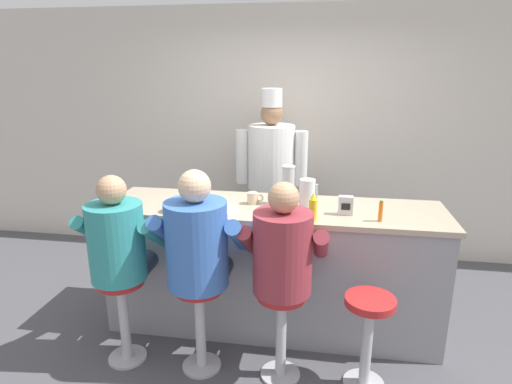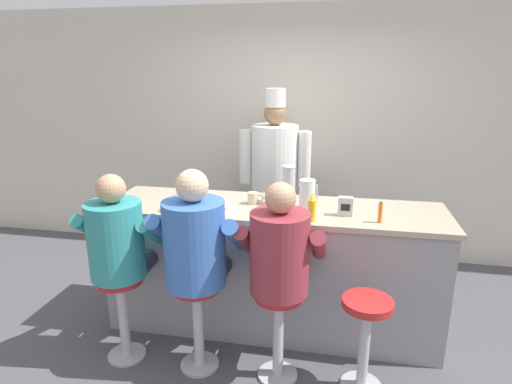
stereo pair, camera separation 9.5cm
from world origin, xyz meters
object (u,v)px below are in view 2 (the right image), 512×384
object	(u,v)px
cereal_bowl	(173,207)
cook_in_whites_near	(274,173)
ketchup_bottle_red	(285,201)
coffee_mug_tan	(253,198)
empty_stool_round	(365,330)
breakfast_plate	(221,209)
diner_seated_maroon	(280,258)
napkin_dispenser_chrome	(345,206)
mustard_bottle_yellow	(312,208)
water_pitcher_clear	(307,195)
diner_seated_teal	(119,245)
cup_stack_steel	(288,185)
hot_sauce_bottle_orange	(380,212)
diner_seated_blue	(197,247)

from	to	relation	value
cereal_bowl	cook_in_whites_near	size ratio (longest dim) A/B	0.08
ketchup_bottle_red	cereal_bowl	bearing A→B (deg)	-175.11
coffee_mug_tan	cook_in_whites_near	size ratio (longest dim) A/B	0.07
ketchup_bottle_red	empty_stool_round	size ratio (longest dim) A/B	0.35
breakfast_plate	diner_seated_maroon	world-z (taller)	diner_seated_maroon
napkin_dispenser_chrome	mustard_bottle_yellow	bearing A→B (deg)	-144.06
water_pitcher_clear	diner_seated_maroon	world-z (taller)	diner_seated_maroon
mustard_bottle_yellow	diner_seated_teal	distance (m)	1.37
breakfast_plate	diner_seated_maroon	distance (m)	0.68
coffee_mug_tan	napkin_dispenser_chrome	distance (m)	0.72
ketchup_bottle_red	diner_seated_maroon	size ratio (longest dim) A/B	0.16
breakfast_plate	coffee_mug_tan	world-z (taller)	coffee_mug_tan
cook_in_whites_near	diner_seated_teal	bearing A→B (deg)	-116.21
cereal_bowl	coffee_mug_tan	distance (m)	0.63
water_pitcher_clear	empty_stool_round	world-z (taller)	water_pitcher_clear
cup_stack_steel	diner_seated_maroon	xyz separation A→B (m)	(0.03, -0.68, -0.30)
mustard_bottle_yellow	cereal_bowl	distance (m)	1.05
ketchup_bottle_red	hot_sauce_bottle_orange	size ratio (longest dim) A/B	1.52
mustard_bottle_yellow	coffee_mug_tan	world-z (taller)	mustard_bottle_yellow
napkin_dispenser_chrome	cook_in_whites_near	distance (m)	1.39
cup_stack_steel	empty_stool_round	xyz separation A→B (m)	(0.60, -0.71, -0.74)
napkin_dispenser_chrome	cook_in_whites_near	xyz separation A→B (m)	(-0.70, 1.20, -0.07)
napkin_dispenser_chrome	diner_seated_blue	xyz separation A→B (m)	(-0.97, -0.50, -0.19)
diner_seated_blue	cook_in_whites_near	size ratio (longest dim) A/B	0.78
hot_sauce_bottle_orange	cereal_bowl	world-z (taller)	hot_sauce_bottle_orange
cup_stack_steel	diner_seated_blue	bearing A→B (deg)	-128.13
mustard_bottle_yellow	diner_seated_blue	distance (m)	0.84
mustard_bottle_yellow	hot_sauce_bottle_orange	world-z (taller)	mustard_bottle_yellow
water_pitcher_clear	breakfast_plate	size ratio (longest dim) A/B	0.90
diner_seated_teal	cook_in_whites_near	bearing A→B (deg)	63.79
ketchup_bottle_red	water_pitcher_clear	bearing A→B (deg)	44.29
water_pitcher_clear	cereal_bowl	xyz separation A→B (m)	(-0.99, -0.22, -0.09)
breakfast_plate	diner_seated_maroon	xyz separation A→B (m)	(0.51, -0.42, -0.16)
ketchup_bottle_red	napkin_dispenser_chrome	xyz separation A→B (m)	(0.43, 0.07, -0.04)
diner_seated_blue	empty_stool_round	size ratio (longest dim) A/B	2.20
diner_seated_maroon	coffee_mug_tan	bearing A→B (deg)	115.40
diner_seated_blue	diner_seated_maroon	world-z (taller)	diner_seated_blue
napkin_dispenser_chrome	diner_seated_teal	world-z (taller)	diner_seated_teal
hot_sauce_bottle_orange	breakfast_plate	xyz separation A→B (m)	(-1.15, 0.03, -0.06)
diner_seated_blue	cup_stack_steel	bearing A→B (deg)	51.87
water_pitcher_clear	coffee_mug_tan	distance (m)	0.44
coffee_mug_tan	diner_seated_blue	distance (m)	0.71
hot_sauce_bottle_orange	cook_in_whites_near	size ratio (longest dim) A/B	0.08
mustard_bottle_yellow	diner_seated_blue	xyz separation A→B (m)	(-0.74, -0.33, -0.22)
cup_stack_steel	diner_seated_teal	distance (m)	1.33
mustard_bottle_yellow	cereal_bowl	bearing A→B (deg)	178.63
mustard_bottle_yellow	diner_seated_maroon	size ratio (longest dim) A/B	0.15
hot_sauce_bottle_orange	empty_stool_round	xyz separation A→B (m)	(-0.07, -0.42, -0.66)
diner_seated_blue	diner_seated_maroon	bearing A→B (deg)	-0.30
ketchup_bottle_red	cook_in_whites_near	world-z (taller)	cook_in_whites_near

